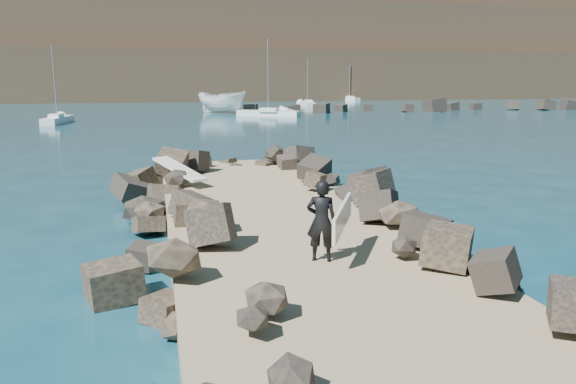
% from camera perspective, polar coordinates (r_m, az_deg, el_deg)
% --- Properties ---
extents(ground, '(800.00, 800.00, 0.00)m').
position_cam_1_polar(ground, '(15.50, -0.85, -4.72)').
color(ground, '#0F384C').
rests_on(ground, ground).
extents(jetty, '(6.00, 26.00, 0.60)m').
position_cam_1_polar(jetty, '(13.55, 0.98, -5.80)').
color(jetty, '#8C7759').
rests_on(jetty, ground).
extents(riprap_left, '(2.60, 22.00, 1.00)m').
position_cam_1_polar(riprap_left, '(13.59, -11.54, -5.11)').
color(riprap_left, black).
rests_on(riprap_left, ground).
extents(riprap_right, '(2.60, 22.00, 1.00)m').
position_cam_1_polar(riprap_right, '(14.89, 11.40, -3.64)').
color(riprap_right, black).
rests_on(riprap_right, ground).
extents(breakwater_secondary, '(52.00, 4.00, 1.20)m').
position_cam_1_polar(breakwater_secondary, '(79.42, 15.66, 8.39)').
color(breakwater_secondary, black).
rests_on(breakwater_secondary, ground).
extents(headland, '(360.00, 140.00, 32.00)m').
position_cam_1_polar(headland, '(175.42, -9.25, 15.17)').
color(headland, '#2D4919').
rests_on(headland, ground).
extents(surfboard_resting, '(1.87, 2.53, 0.09)m').
position_cam_1_polar(surfboard_resting, '(20.35, -10.97, 2.00)').
color(surfboard_resting, white).
rests_on(surfboard_resting, riprap_left).
extents(boat_imported, '(7.06, 6.94, 2.78)m').
position_cam_1_polar(boat_imported, '(72.11, -6.71, 9.09)').
color(boat_imported, white).
rests_on(boat_imported, ground).
extents(surfer_with_board, '(1.34, 1.90, 1.70)m').
position_cam_1_polar(surfer_with_board, '(11.57, 3.72, -2.89)').
color(surfer_with_board, black).
rests_on(surfer_with_board, jetty).
extents(sailboat_d, '(1.62, 6.09, 7.38)m').
position_cam_1_polar(sailboat_d, '(90.06, 1.99, 8.96)').
color(sailboat_d, white).
rests_on(sailboat_d, ground).
extents(sailboat_f, '(2.62, 5.87, 7.06)m').
position_cam_1_polar(sailboat_f, '(110.61, 6.25, 9.37)').
color(sailboat_f, white).
rests_on(sailboat_f, ground).
extents(sailboat_c, '(7.12, 5.20, 8.83)m').
position_cam_1_polar(sailboat_c, '(65.54, -2.00, 8.01)').
color(sailboat_c, white).
rests_on(sailboat_c, ground).
extents(sailboat_a, '(2.28, 6.34, 7.58)m').
position_cam_1_polar(sailboat_a, '(59.06, -22.37, 6.78)').
color(sailboat_a, white).
rests_on(sailboat_a, ground).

